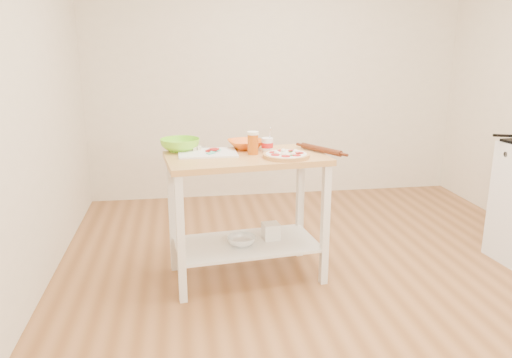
{
  "coord_description": "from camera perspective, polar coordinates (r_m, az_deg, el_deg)",
  "views": [
    {
      "loc": [
        -1.04,
        -3.05,
        1.64
      ],
      "look_at": [
        -0.54,
        0.19,
        0.75
      ],
      "focal_mm": 35.0,
      "sensor_mm": 36.0,
      "label": 1
    }
  ],
  "objects": [
    {
      "name": "room_shell",
      "position": [
        3.23,
        10.14,
        9.88
      ],
      "size": [
        4.04,
        4.54,
        2.74
      ],
      "color": "#9D6639",
      "rests_on": "ground"
    },
    {
      "name": "prep_island",
      "position": [
        3.47,
        -1.12,
        -1.42
      ],
      "size": [
        1.14,
        0.71,
        0.9
      ],
      "rotation": [
        0.0,
        0.0,
        0.12
      ],
      "color": "tan",
      "rests_on": "ground"
    },
    {
      "name": "pizza",
      "position": [
        3.35,
        3.49,
        2.76
      ],
      "size": [
        0.31,
        0.31,
        0.05
      ],
      "rotation": [
        0.0,
        0.0,
        -0.28
      ],
      "color": "tan",
      "rests_on": "prep_island"
    },
    {
      "name": "cutting_board",
      "position": [
        3.48,
        -5.62,
        3.03
      ],
      "size": [
        0.4,
        0.3,
        0.04
      ],
      "rotation": [
        0.0,
        0.0,
        0.01
      ],
      "color": "white",
      "rests_on": "prep_island"
    },
    {
      "name": "spatula",
      "position": [
        3.45,
        -4.89,
        3.1
      ],
      "size": [
        0.11,
        0.14,
        0.01
      ],
      "rotation": [
        0.0,
        0.0,
        0.72
      ],
      "color": "#4CD1B1",
      "rests_on": "cutting_board"
    },
    {
      "name": "knife",
      "position": [
        3.57,
        -8.28,
        3.42
      ],
      "size": [
        0.25,
        0.13,
        0.01
      ],
      "rotation": [
        0.0,
        0.0,
        0.37
      ],
      "color": "silver",
      "rests_on": "cutting_board"
    },
    {
      "name": "orange_bowl",
      "position": [
        3.63,
        -1.15,
        3.99
      ],
      "size": [
        0.3,
        0.3,
        0.06
      ],
      "primitive_type": "imported",
      "rotation": [
        0.0,
        0.0,
        0.18
      ],
      "color": "orange",
      "rests_on": "prep_island"
    },
    {
      "name": "green_bowl",
      "position": [
        3.59,
        -8.67,
        3.89
      ],
      "size": [
        0.28,
        0.28,
        0.09
      ],
      "primitive_type": "imported",
      "rotation": [
        0.0,
        0.0,
        -0.01
      ],
      "color": "#83E429",
      "rests_on": "prep_island"
    },
    {
      "name": "beer_pint",
      "position": [
        3.43,
        -0.35,
        4.15
      ],
      "size": [
        0.08,
        0.08,
        0.16
      ],
      "color": "#BD540E",
      "rests_on": "prep_island"
    },
    {
      "name": "yogurt_tub",
      "position": [
        3.51,
        1.29,
        3.92
      ],
      "size": [
        0.08,
        0.08,
        0.18
      ],
      "color": "white",
      "rests_on": "prep_island"
    },
    {
      "name": "rolling_pin",
      "position": [
        3.51,
        7.44,
        3.33
      ],
      "size": [
        0.22,
        0.34,
        0.04
      ],
      "primitive_type": "cylinder",
      "rotation": [
        1.57,
        0.0,
        0.52
      ],
      "color": "#592814",
      "rests_on": "prep_island"
    },
    {
      "name": "shelf_glass_bowl",
      "position": [
        3.55,
        -1.65,
        -7.07
      ],
      "size": [
        0.21,
        0.21,
        0.06
      ],
      "primitive_type": "imported",
      "rotation": [
        0.0,
        0.0,
        -0.04
      ],
      "color": "silver",
      "rests_on": "prep_island"
    },
    {
      "name": "shelf_bin",
      "position": [
        3.65,
        1.71,
        -5.96
      ],
      "size": [
        0.13,
        0.13,
        0.12
      ],
      "primitive_type": "cube",
      "rotation": [
        0.0,
        0.0,
        0.12
      ],
      "color": "white",
      "rests_on": "prep_island"
    }
  ]
}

